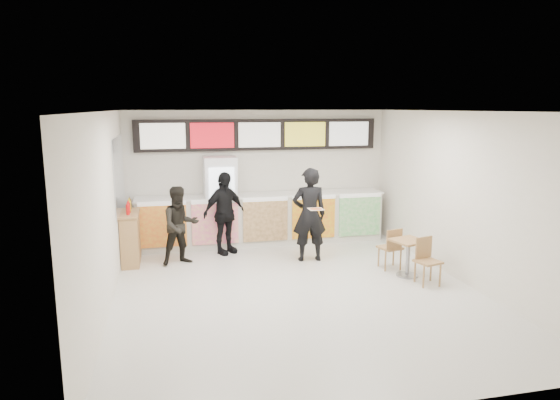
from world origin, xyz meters
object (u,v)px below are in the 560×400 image
object	(u,v)px
service_counter	(262,219)
customer_main	(309,215)
drinks_fridge	(221,202)
customer_left	(180,226)
condiment_ledge	(130,237)
cafe_table	(408,251)
customer_mid	(224,213)

from	to	relation	value
service_counter	customer_main	bearing A→B (deg)	-64.98
drinks_fridge	customer_left	bearing A→B (deg)	-128.93
customer_left	condiment_ledge	world-z (taller)	customer_left
service_counter	customer_left	world-z (taller)	customer_left
cafe_table	condiment_ledge	bearing A→B (deg)	143.98
service_counter	cafe_table	xyz separation A→B (m)	(2.18, -2.79, -0.10)
customer_left	customer_mid	xyz separation A→B (m)	(0.93, 0.53, 0.09)
cafe_table	service_counter	bearing A→B (deg)	112.94
service_counter	condiment_ledge	world-z (taller)	condiment_ledge
service_counter	condiment_ledge	size ratio (longest dim) A/B	4.49
service_counter	cafe_table	size ratio (longest dim) A/B	3.85
cafe_table	customer_mid	bearing A→B (deg)	129.61
customer_main	cafe_table	xyz separation A→B (m)	(1.50, -1.33, -0.47)
service_counter	cafe_table	distance (m)	3.54
drinks_fridge	customer_left	size ratio (longest dim) A/B	1.29
drinks_fridge	cafe_table	bearing A→B (deg)	-41.93
customer_mid	condiment_ledge	bearing A→B (deg)	158.20
customer_left	customer_mid	bearing A→B (deg)	13.65
drinks_fridge	customer_main	xyz separation A→B (m)	(1.62, -1.47, -0.06)
customer_main	customer_left	bearing A→B (deg)	-3.98
service_counter	drinks_fridge	xyz separation A→B (m)	(-0.93, 0.02, 0.43)
customer_left	drinks_fridge	bearing A→B (deg)	34.87
customer_left	service_counter	bearing A→B (deg)	14.96
customer_mid	condiment_ledge	xyz separation A→B (m)	(-1.89, -0.29, -0.34)
customer_main	customer_mid	xyz separation A→B (m)	(-1.61, 0.87, -0.07)
customer_left	customer_main	bearing A→B (deg)	-23.77
customer_mid	cafe_table	bearing A→B (deg)	-65.73
customer_mid	cafe_table	distance (m)	3.83
drinks_fridge	customer_mid	size ratio (longest dim) A/B	1.15
drinks_fridge	customer_mid	bearing A→B (deg)	-89.26
cafe_table	condiment_ledge	size ratio (longest dim) A/B	1.16
customer_main	condiment_ledge	world-z (taller)	customer_main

